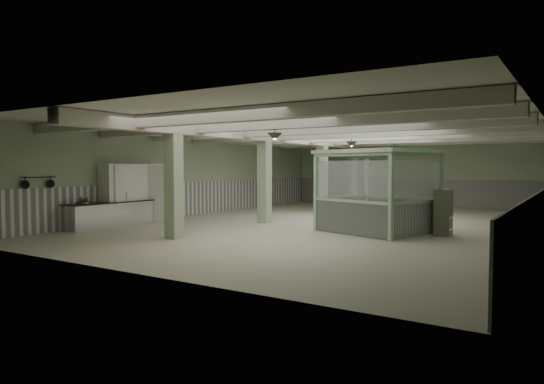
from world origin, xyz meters
The scene contains 35 objects.
floor centered at (0.00, 0.00, 0.00)m, with size 20.00×20.00×0.00m, color beige.
ceiling centered at (0.00, 0.00, 3.60)m, with size 14.00×20.00×0.02m, color white.
wall_back centered at (0.00, 10.00, 1.80)m, with size 14.00×0.02×3.60m, color #9EB692.
wall_front centered at (0.00, -10.00, 1.80)m, with size 14.00×0.02×3.60m, color #9EB692.
wall_left centered at (-7.00, 0.00, 1.80)m, with size 0.02×20.00×3.60m, color #9EB692.
wall_right centered at (7.00, 0.00, 1.80)m, with size 0.02×20.00×3.60m, color #9EB692.
wainscot_left centered at (-6.97, 0.00, 0.75)m, with size 0.05×19.90×1.50m, color white.
wainscot_right centered at (6.97, 0.00, 0.75)m, with size 0.05×19.90×1.50m, color white.
wainscot_back centered at (0.00, 9.97, 0.75)m, with size 13.90×0.05×1.50m, color white.
girder centered at (-2.50, 0.00, 3.38)m, with size 0.45×19.90×0.40m, color beige.
beam_a centered at (0.00, -7.50, 3.42)m, with size 13.90×0.35×0.32m, color beige.
beam_b centered at (0.00, -5.00, 3.42)m, with size 13.90×0.35×0.32m, color beige.
beam_c centered at (0.00, -2.50, 3.42)m, with size 13.90×0.35×0.32m, color beige.
beam_d centered at (0.00, 0.00, 3.42)m, with size 13.90×0.35×0.32m, color beige.
beam_e centered at (0.00, 2.50, 3.42)m, with size 13.90×0.35×0.32m, color beige.
beam_f centered at (0.00, 5.00, 3.42)m, with size 13.90×0.35×0.32m, color beige.
beam_g centered at (0.00, 7.50, 3.42)m, with size 13.90×0.35×0.32m, color beige.
column_a centered at (-2.50, -6.00, 1.80)m, with size 0.42×0.42×3.60m, color #A5BB97.
column_b centered at (-2.50, -1.00, 1.80)m, with size 0.42×0.42×3.60m, color #A5BB97.
column_c centered at (-2.50, 4.00, 1.80)m, with size 0.42×0.42×3.60m, color #A5BB97.
column_d centered at (-2.50, 8.00, 1.80)m, with size 0.42×0.42×3.60m, color #A5BB97.
hook_rail centered at (-6.93, -7.60, 1.85)m, with size 0.02×0.02×1.20m, color black.
pendant_front centered at (0.50, -5.00, 3.05)m, with size 0.44×0.44×0.22m, color #2B3A2D.
pendant_mid centered at (0.50, 0.50, 3.05)m, with size 0.44×0.44×0.22m, color #2B3A2D.
pendant_back centered at (0.50, 5.50, 3.05)m, with size 0.44×0.44×0.22m, color #2B3A2D.
prep_counter centered at (-6.54, -4.41, 0.46)m, with size 0.87×4.95×0.91m.
pitcher_near centered at (-6.64, -4.53, 1.04)m, with size 0.19×0.22×0.28m, color silver, non-canonical shape.
pitcher_far centered at (-6.37, -2.37, 1.04)m, with size 0.18×0.21×0.27m, color silver, non-canonical shape.
veg_colander centered at (-6.45, -6.33, 1.01)m, with size 0.48×0.48×0.22m, color #45464B, non-canonical shape.
orange_bowl centered at (-6.65, -4.83, 0.95)m, with size 0.27×0.27×0.10m, color #B2B2B7.
skillet_near centered at (-6.88, -8.10, 1.63)m, with size 0.28×0.28×0.04m, color black.
skillet_far centered at (-6.88, -7.23, 1.63)m, with size 0.27×0.27×0.04m, color black.
walkin_cooler centered at (-6.62, -4.00, 1.20)m, with size 1.22×2.62×2.40m.
guard_booth centered at (2.18, -1.22, 1.84)m, with size 4.15×3.82×2.75m.
filing_cabinet centered at (4.27, -0.90, 0.74)m, with size 0.48×0.68×1.47m, color #595D4E.
Camera 1 is at (7.94, -16.78, 2.19)m, focal length 32.00 mm.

